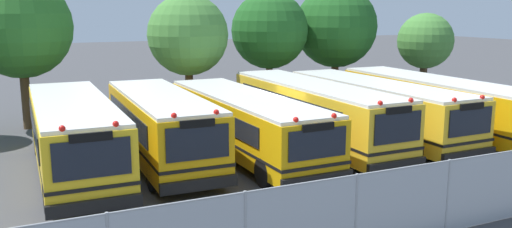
% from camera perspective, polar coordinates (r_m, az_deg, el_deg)
% --- Properties ---
extents(ground_plane, '(160.00, 160.00, 0.00)m').
position_cam_1_polar(ground_plane, '(22.33, 2.66, -3.79)').
color(ground_plane, '#424244').
extents(school_bus_0, '(2.67, 10.27, 2.78)m').
position_cam_1_polar(school_bus_0, '(19.81, -18.94, -1.97)').
color(school_bus_0, yellow).
rests_on(school_bus_0, ground_plane).
extents(school_bus_1, '(2.63, 9.37, 2.77)m').
position_cam_1_polar(school_bus_1, '(20.40, -10.12, -1.20)').
color(school_bus_1, '#EAA80C').
rests_on(school_bus_1, ground_plane).
extents(school_bus_2, '(2.77, 11.05, 2.56)m').
position_cam_1_polar(school_bus_2, '(21.21, -1.24, -0.83)').
color(school_bus_2, '#EAA80C').
rests_on(school_bus_2, ground_plane).
extents(school_bus_3, '(2.52, 11.18, 2.79)m').
position_cam_1_polar(school_bus_3, '(22.93, 6.09, 0.31)').
color(school_bus_3, yellow).
rests_on(school_bus_3, ground_plane).
extents(school_bus_4, '(2.77, 11.11, 2.68)m').
position_cam_1_polar(school_bus_4, '(24.65, 12.62, 0.73)').
color(school_bus_4, yellow).
rests_on(school_bus_4, ground_plane).
extents(school_bus_5, '(2.75, 11.71, 2.67)m').
position_cam_1_polar(school_bus_5, '(26.74, 18.53, 1.21)').
color(school_bus_5, '#EAA80C').
rests_on(school_bus_5, ground_plane).
extents(tree_1, '(4.87, 4.87, 7.37)m').
position_cam_1_polar(tree_1, '(27.91, -24.19, 8.61)').
color(tree_1, '#4C3823').
rests_on(tree_1, ground_plane).
extents(tree_2, '(4.27, 4.27, 6.57)m').
position_cam_1_polar(tree_2, '(28.42, -7.51, 8.32)').
color(tree_2, '#4C3823').
rests_on(tree_2, ground_plane).
extents(tree_3, '(4.51, 4.51, 6.81)m').
position_cam_1_polar(tree_3, '(31.47, 1.22, 9.05)').
color(tree_3, '#4C3823').
rests_on(tree_3, ground_plane).
extents(tree_4, '(5.13, 5.13, 7.28)m').
position_cam_1_polar(tree_4, '(34.04, 8.58, 9.41)').
color(tree_4, '#4C3823').
rests_on(tree_4, ground_plane).
extents(tree_5, '(3.54, 3.54, 5.55)m').
position_cam_1_polar(tree_5, '(35.99, 17.77, 7.51)').
color(tree_5, '#4C3823').
rests_on(tree_5, ground_plane).
extents(chainlink_fence, '(22.86, 0.07, 1.99)m').
position_cam_1_polar(chainlink_fence, '(14.73, 19.80, -8.21)').
color(chainlink_fence, '#9EA0A3').
rests_on(chainlink_fence, ground_plane).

